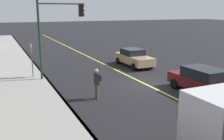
% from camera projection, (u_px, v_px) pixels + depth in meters
% --- Properties ---
extents(ground, '(200.00, 200.00, 0.00)m').
position_uv_depth(ground, '(146.00, 85.00, 17.53)').
color(ground, black).
extents(sidewalk_slab, '(80.00, 3.74, 0.15)m').
position_uv_depth(sidewalk_slab, '(28.00, 100.00, 14.37)').
color(sidewalk_slab, gray).
rests_on(sidewalk_slab, ground).
extents(curb_edge, '(80.00, 0.16, 0.15)m').
position_uv_depth(curb_edge, '(59.00, 95.00, 15.09)').
color(curb_edge, slate).
rests_on(curb_edge, ground).
extents(lane_stripe_center, '(80.00, 0.16, 0.01)m').
position_uv_depth(lane_stripe_center, '(146.00, 85.00, 17.53)').
color(lane_stripe_center, '#D8CC4C').
rests_on(lane_stripe_center, ground).
extents(car_tan, '(4.55, 1.94, 1.53)m').
position_uv_depth(car_tan, '(134.00, 57.00, 23.30)').
color(car_tan, tan).
rests_on(car_tan, ground).
extents(car_maroon, '(4.63, 1.95, 1.59)m').
position_uv_depth(car_maroon, '(203.00, 80.00, 15.53)').
color(car_maroon, '#591116').
rests_on(car_maroon, ground).
extents(pedestrian_with_backpack, '(0.44, 0.39, 1.76)m').
position_uv_depth(pedestrian_with_backpack, '(97.00, 81.00, 14.51)').
color(pedestrian_with_backpack, brown).
rests_on(pedestrian_with_backpack, ground).
extents(traffic_light_mast, '(0.28, 3.40, 5.69)m').
position_uv_depth(traffic_light_mast, '(57.00, 26.00, 18.10)').
color(traffic_light_mast, '#1E3823').
rests_on(traffic_light_mast, ground).
extents(street_sign_post, '(0.60, 0.08, 2.65)m').
position_uv_depth(street_sign_post, '(32.00, 58.00, 18.64)').
color(street_sign_post, slate).
rests_on(street_sign_post, ground).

